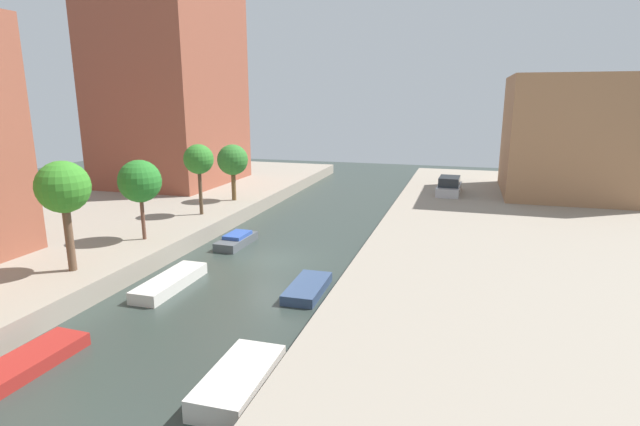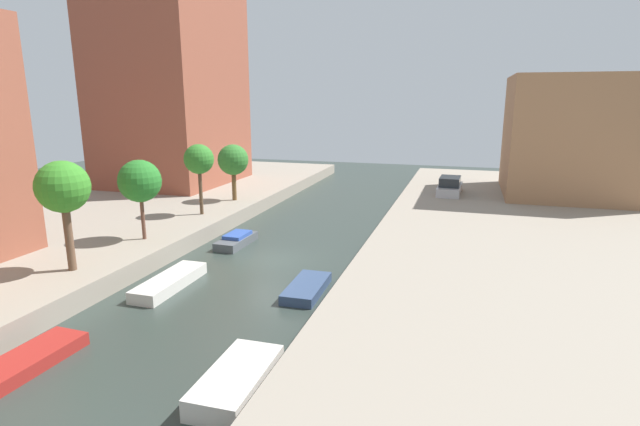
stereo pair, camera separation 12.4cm
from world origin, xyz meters
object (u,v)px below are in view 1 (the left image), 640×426
object	(u,v)px
street_tree_4	(199,160)
street_tree_5	(233,160)
moored_boat_left_3	(237,240)
low_block_right	(572,136)
parked_car	(449,187)
moored_boat_right_2	(308,288)
moored_boat_left_2	(170,282)
moored_boat_right_1	(239,381)
moored_boat_left_1	(30,361)
street_tree_2	(63,188)
street_tree_3	(140,181)
apartment_tower_far	(168,63)

from	to	relation	value
street_tree_4	street_tree_5	world-z (taller)	street_tree_4
moored_boat_left_3	low_block_right	bearing A→B (deg)	40.09
parked_car	moored_boat_right_2	size ratio (longest dim) A/B	1.28
moored_boat_left_2	moored_boat_right_1	xyz separation A→B (m)	(6.77, -6.68, 0.07)
street_tree_4	moored_boat_left_2	world-z (taller)	street_tree_4
street_tree_5	moored_boat_right_1	distance (m)	24.45
street_tree_4	moored_boat_left_1	size ratio (longest dim) A/B	1.25
street_tree_2	parked_car	xyz separation A→B (m)	(15.83, 23.86, -3.22)
street_tree_2	street_tree_5	world-z (taller)	street_tree_2
moored_boat_right_1	street_tree_3	bearing A→B (deg)	136.06
street_tree_4	moored_boat_right_1	bearing A→B (deg)	-57.04
apartment_tower_far	moored_boat_right_1	xyz separation A→B (m)	(19.80, -27.67, -11.36)
parked_car	moored_boat_left_3	world-z (taller)	parked_car
street_tree_2	moored_boat_left_2	xyz separation A→B (m)	(4.04, 1.56, -4.54)
moored_boat_left_2	street_tree_3	bearing A→B (deg)	137.18
parked_car	moored_boat_left_2	distance (m)	25.26
street_tree_5	moored_boat_right_2	distance (m)	17.59
moored_boat_right_1	apartment_tower_far	bearing A→B (deg)	125.59
street_tree_2	moored_boat_right_2	world-z (taller)	street_tree_2
parked_car	moored_boat_left_1	bearing A→B (deg)	-112.43
street_tree_3	moored_boat_right_1	world-z (taller)	street_tree_3
street_tree_5	parked_car	xyz separation A→B (m)	(15.83, 7.37, -2.49)
moored_boat_right_2	moored_boat_left_2	bearing A→B (deg)	-168.61
moored_boat_left_2	moored_boat_right_1	distance (m)	9.51
parked_car	street_tree_3	bearing A→B (deg)	-130.46
low_block_right	moored_boat_left_1	xyz separation A→B (m)	(-21.46, -32.23, -5.49)
low_block_right	apartment_tower_far	bearing A→B (deg)	-173.58
moored_boat_right_2	apartment_tower_far	bearing A→B (deg)	134.54
moored_boat_right_1	moored_boat_left_2	bearing A→B (deg)	135.42
low_block_right	street_tree_4	distance (m)	29.09
moored_boat_left_1	moored_boat_left_3	xyz separation A→B (m)	(0.43, 14.53, 0.08)
street_tree_4	moored_boat_left_1	xyz separation A→B (m)	(3.56, -17.42, -4.47)
street_tree_3	street_tree_5	world-z (taller)	street_tree_3
parked_car	moored_boat_right_1	distance (m)	29.43
apartment_tower_far	parked_car	xyz separation A→B (m)	(24.81, 1.31, -10.11)
apartment_tower_far	low_block_right	bearing A→B (deg)	6.42
street_tree_3	moored_boat_left_3	xyz separation A→B (m)	(3.98, 3.37, -3.96)
apartment_tower_far	low_block_right	size ratio (longest dim) A/B	2.07
parked_car	moored_boat_left_3	bearing A→B (deg)	-127.94
street_tree_5	moored_boat_left_1	world-z (taller)	street_tree_5
street_tree_4	moored_boat_left_1	distance (m)	18.33
parked_car	street_tree_5	bearing A→B (deg)	-155.04
street_tree_2	parked_car	bearing A→B (deg)	56.44
moored_boat_left_2	moored_boat_left_3	bearing A→B (deg)	90.42
low_block_right	moored_boat_right_2	world-z (taller)	low_block_right
apartment_tower_far	moored_boat_left_1	world-z (taller)	apartment_tower_far
street_tree_3	moored_boat_right_1	size ratio (longest dim) A/B	1.20
street_tree_3	street_tree_5	distance (m)	11.19
moored_boat_right_1	parked_car	bearing A→B (deg)	80.18
street_tree_5	moored_boat_left_2	size ratio (longest dim) A/B	0.94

